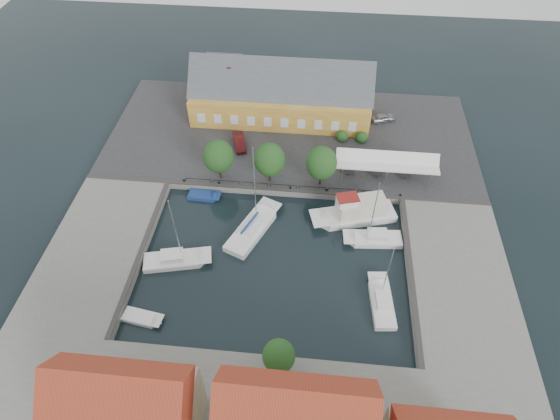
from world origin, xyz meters
name	(u,v)px	position (x,y,z in m)	size (l,w,h in m)	color
ground	(275,253)	(0.00, 0.00, 0.00)	(140.00, 140.00, 0.00)	black
north_quay	(291,136)	(0.00, 23.00, 0.50)	(56.00, 26.00, 1.00)	#2D2D30
west_quay	(98,250)	(-22.00, -2.00, 0.50)	(12.00, 24.00, 1.00)	slate
east_quay	(459,278)	(22.00, -2.00, 0.50)	(12.00, 24.00, 1.00)	slate
quay_edge_fittings	(279,219)	(0.02, 4.75, 1.06)	(56.00, 24.72, 0.40)	#383533
warehouse	(278,95)	(-2.60, 28.36, 4.43)	(28.56, 14.00, 9.55)	#BD812E
tent_canopy	(387,162)	(14.00, 14.50, 3.68)	(14.00, 4.00, 2.83)	white
quay_trees	(270,160)	(-2.00, 12.00, 4.88)	(18.20, 4.20, 6.30)	black
car_silver	(383,118)	(14.54, 27.76, 1.67)	(1.59, 3.96, 1.35)	#95969B
car_red	(239,142)	(-7.48, 19.29, 1.75)	(1.60, 4.58, 1.51)	#551313
center_sailboat	(253,229)	(-3.30, 3.35, 0.36)	(6.73, 10.39, 13.77)	white
trawler	(356,213)	(10.04, 6.94, 1.02)	(11.72, 6.32, 5.00)	white
east_boat_a	(374,240)	(12.28, 3.19, 0.26)	(7.65, 3.02, 10.72)	white
east_boat_c	(381,303)	(12.77, -6.09, 0.26)	(3.04, 7.65, 9.70)	white
west_boat_c	(176,261)	(-11.95, -2.54, 0.26)	(8.60, 4.43, 11.23)	white
launch_sw	(142,319)	(-13.72, -10.66, 0.09)	(4.81, 2.42, 0.98)	white
launch_nw	(204,196)	(-10.94, 8.87, 0.09)	(4.67, 2.02, 0.88)	navy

